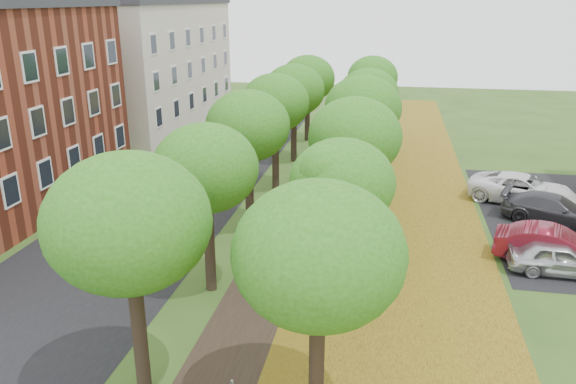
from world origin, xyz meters
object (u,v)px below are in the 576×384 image
at_px(car_white, 523,189).
at_px(car_silver, 559,258).
at_px(car_red, 554,246).
at_px(car_grey, 554,209).

bearing_deg(car_white, car_silver, -160.87).
height_order(car_red, car_grey, car_red).
bearing_deg(car_red, car_white, 11.96).
height_order(car_silver, car_grey, car_grey).
relative_size(car_grey, car_white, 0.87).
bearing_deg(car_white, car_grey, -140.96).
bearing_deg(car_silver, car_grey, -9.20).
relative_size(car_silver, car_white, 0.71).
xyz_separation_m(car_silver, car_white, (0.26, 8.40, 0.10)).
xyz_separation_m(car_silver, car_red, (0.00, 0.90, 0.10)).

